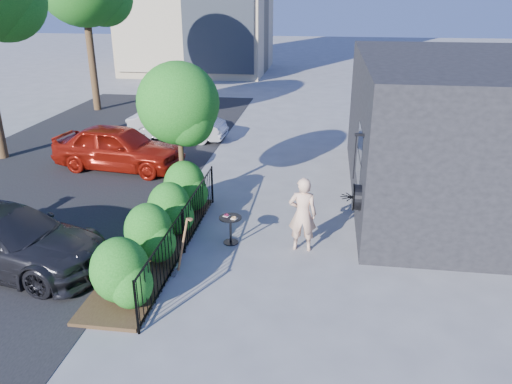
# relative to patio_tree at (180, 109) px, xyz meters

# --- Properties ---
(ground) EXTENTS (120.00, 120.00, 0.00)m
(ground) POSITION_rel_patio_tree_xyz_m (2.24, -2.76, -2.76)
(ground) COLOR gray
(ground) RESTS_ON ground
(shop_building) EXTENTS (6.22, 9.00, 4.00)m
(shop_building) POSITION_rel_patio_tree_xyz_m (7.73, 1.74, -0.76)
(shop_building) COLOR black
(shop_building) RESTS_ON ground
(fence) EXTENTS (0.05, 6.05, 1.10)m
(fence) POSITION_rel_patio_tree_xyz_m (0.74, -2.76, -2.20)
(fence) COLOR black
(fence) RESTS_ON ground
(planting_bed) EXTENTS (1.30, 6.00, 0.08)m
(planting_bed) POSITION_rel_patio_tree_xyz_m (0.04, -2.76, -2.72)
(planting_bed) COLOR #382616
(planting_bed) RESTS_ON ground
(shrubs) EXTENTS (1.10, 5.60, 1.24)m
(shrubs) POSITION_rel_patio_tree_xyz_m (0.14, -2.66, -2.06)
(shrubs) COLOR #165C15
(shrubs) RESTS_ON ground
(patio_tree) EXTENTS (2.20, 2.20, 3.94)m
(patio_tree) POSITION_rel_patio_tree_xyz_m (0.00, 0.00, 0.00)
(patio_tree) COLOR #3F2B19
(patio_tree) RESTS_ON ground
(street) EXTENTS (9.00, 30.00, 0.01)m
(street) POSITION_rel_patio_tree_xyz_m (-4.76, 0.24, -2.76)
(street) COLOR black
(street) RESTS_ON ground
(cafe_table) EXTENTS (0.54, 0.54, 0.73)m
(cafe_table) POSITION_rel_patio_tree_xyz_m (1.72, -2.13, -2.29)
(cafe_table) COLOR black
(cafe_table) RESTS_ON ground
(woman) EXTENTS (0.66, 0.43, 1.79)m
(woman) POSITION_rel_patio_tree_xyz_m (3.42, -2.20, -1.87)
(woman) COLOR beige
(woman) RESTS_ON ground
(shovel) EXTENTS (0.47, 0.18, 1.41)m
(shovel) POSITION_rel_patio_tree_xyz_m (0.98, -3.76, -2.14)
(shovel) COLOR brown
(shovel) RESTS_ON ground
(car_red) EXTENTS (4.64, 2.34, 1.51)m
(car_red) POSITION_rel_patio_tree_xyz_m (-3.04, 2.69, -2.01)
(car_red) COLOR maroon
(car_red) RESTS_ON ground
(car_silver) EXTENTS (3.97, 1.49, 1.29)m
(car_silver) POSITION_rel_patio_tree_xyz_m (-2.09, 6.46, -2.12)
(car_silver) COLOR #B8B8BD
(car_silver) RESTS_ON ground
(car_darkgrey) EXTENTS (4.95, 2.68, 1.36)m
(car_darkgrey) POSITION_rel_patio_tree_xyz_m (-2.90, -3.90, -2.08)
(car_darkgrey) COLOR black
(car_darkgrey) RESTS_ON ground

